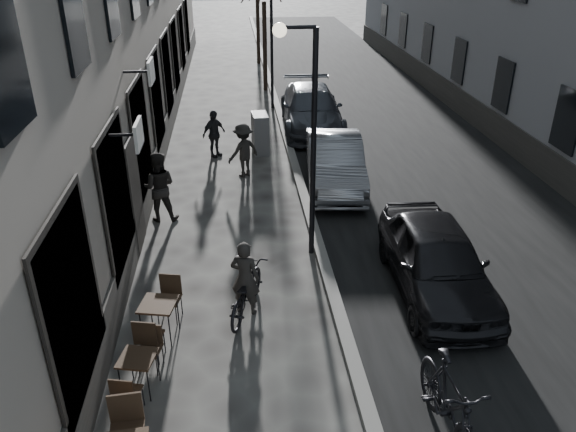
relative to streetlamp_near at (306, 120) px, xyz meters
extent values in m
cube|color=black|center=(4.02, 10.00, -3.16)|extent=(7.30, 60.00, 0.00)
cube|color=slate|center=(0.37, 10.00, -3.10)|extent=(0.25, 60.00, 0.12)
cylinder|color=black|center=(0.17, 0.00, -0.66)|extent=(0.12, 0.12, 5.00)
cylinder|color=black|center=(-0.18, 0.00, 1.84)|extent=(0.70, 0.08, 0.08)
sphere|color=#FFF2CC|center=(-0.53, 0.00, 1.79)|extent=(0.28, 0.28, 0.28)
cylinder|color=black|center=(0.17, 12.00, -0.66)|extent=(0.12, 0.12, 5.00)
cylinder|color=black|center=(0.07, 15.00, -1.21)|extent=(0.20, 0.20, 3.90)
cylinder|color=black|center=(0.07, 21.00, -1.21)|extent=(0.20, 0.20, 3.90)
cube|color=black|center=(-3.15, -4.05, -2.51)|extent=(0.65, 0.65, 0.04)
cylinder|color=black|center=(-3.43, -4.22, -2.84)|extent=(0.02, 0.02, 0.64)
cylinder|color=black|center=(-2.98, -4.32, -2.84)|extent=(0.02, 0.02, 0.64)
cylinder|color=black|center=(-3.33, -3.77, -2.84)|extent=(0.02, 0.02, 0.64)
cylinder|color=black|center=(-2.88, -3.87, -2.84)|extent=(0.02, 0.02, 0.64)
cube|color=black|center=(-2.96, -2.75, -2.43)|extent=(0.73, 0.73, 0.04)
cylinder|color=black|center=(-3.26, -2.94, -2.80)|extent=(0.02, 0.02, 0.71)
cylinder|color=black|center=(-2.76, -3.05, -2.80)|extent=(0.02, 0.02, 0.71)
cylinder|color=black|center=(-3.16, -2.44, -2.80)|extent=(0.02, 0.02, 0.71)
cylinder|color=black|center=(-2.65, -2.55, -2.80)|extent=(0.02, 0.02, 0.71)
cube|color=slate|center=(-0.63, 6.70, -2.50)|extent=(0.56, 0.92, 1.33)
imported|color=black|center=(-1.40, -2.11, -2.69)|extent=(1.18, 1.91, 0.95)
imported|color=#282523|center=(-1.40, -2.11, -2.38)|extent=(0.66, 0.54, 1.55)
imported|color=black|center=(-3.43, 2.06, -2.25)|extent=(0.90, 0.72, 1.81)
imported|color=black|center=(-1.23, 4.74, -2.35)|extent=(1.20, 1.10, 1.62)
imported|color=black|center=(-2.14, 6.50, -2.39)|extent=(0.93, 0.88, 1.54)
imported|color=black|center=(2.46, -1.77, -2.43)|extent=(1.86, 4.33, 1.45)
imported|color=gray|center=(1.36, 3.76, -2.44)|extent=(1.93, 4.48, 1.43)
imported|color=#3B3F46|center=(1.41, 9.06, -2.40)|extent=(2.34, 5.32, 1.52)
imported|color=black|center=(1.37, -5.49, -2.50)|extent=(0.68, 2.20, 1.31)
camera|label=1|loc=(-1.47, -11.08, 3.46)|focal=35.00mm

